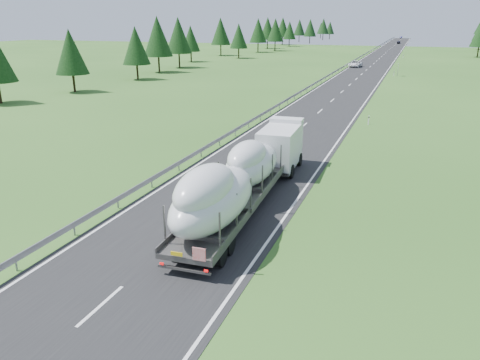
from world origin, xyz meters
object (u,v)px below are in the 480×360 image
(highway_sign, at_px, (398,67))
(distant_van, at_px, (355,64))
(distant_car_dark, at_px, (399,42))
(boat_truck, at_px, (242,174))
(distant_car_blue, at_px, (401,37))

(highway_sign, relative_size, distant_van, 0.47)
(highway_sign, height_order, distant_car_dark, highway_sign)
(highway_sign, bearing_deg, distant_car_dark, 92.47)
(boat_truck, relative_size, distant_car_dark, 4.60)
(highway_sign, bearing_deg, distant_car_blue, 92.11)
(boat_truck, xyz_separation_m, distant_car_dark, (-0.88, 221.33, -1.57))
(distant_van, bearing_deg, highway_sign, -52.58)
(highway_sign, height_order, distant_van, highway_sign)
(distant_van, height_order, distant_car_blue, distant_van)
(distant_car_dark, bearing_deg, boat_truck, -90.79)
(distant_van, relative_size, distant_car_dark, 1.28)
(distant_car_dark, relative_size, distant_car_blue, 1.08)
(distant_car_blue, bearing_deg, highway_sign, -86.40)
(highway_sign, xyz_separation_m, distant_car_dark, (-6.21, 143.74, -1.08))
(highway_sign, bearing_deg, distant_van, 122.48)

